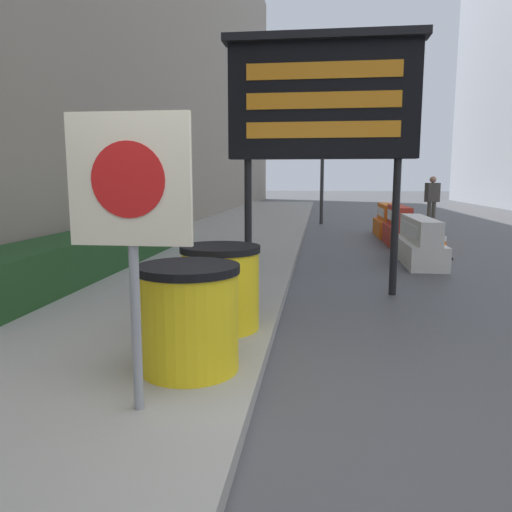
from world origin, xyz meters
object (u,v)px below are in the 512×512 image
object	(u,v)px
traffic_cone_near	(442,242)
pedestrian_worker	(432,197)
jersey_barrier_white	(419,243)
jersey_barrier_red_striped	(399,228)
barrel_drum_middle	(221,287)
traffic_light_near_curb	(323,147)
barrel_drum_foreground	(189,317)
warning_sign	(130,201)
message_board	(323,101)
jersey_barrier_orange_near	(387,222)

from	to	relation	value
traffic_cone_near	pedestrian_worker	xyz separation A→B (m)	(1.28, 7.05, 0.62)
jersey_barrier_white	jersey_barrier_red_striped	bearing A→B (deg)	90.00
barrel_drum_middle	traffic_light_near_curb	distance (m)	12.86
barrel_drum_foreground	warning_sign	world-z (taller)	warning_sign
message_board	barrel_drum_middle	bearing A→B (deg)	-112.98
jersey_barrier_white	traffic_cone_near	bearing A→B (deg)	48.39
warning_sign	jersey_barrier_white	bearing A→B (deg)	66.15
pedestrian_worker	message_board	bearing A→B (deg)	-127.38
barrel_drum_middle	jersey_barrier_orange_near	xyz separation A→B (m)	(2.75, 9.33, -0.15)
traffic_cone_near	traffic_light_near_curb	size ratio (longest dim) A/B	0.19
warning_sign	jersey_barrier_white	xyz separation A→B (m)	(2.92, 6.61, -1.05)
jersey_barrier_white	jersey_barrier_red_striped	xyz separation A→B (m)	(0.00, 2.47, 0.03)
jersey_barrier_red_striped	pedestrian_worker	world-z (taller)	pedestrian_worker
traffic_cone_near	jersey_barrier_orange_near	bearing A→B (deg)	97.96
jersey_barrier_white	message_board	bearing A→B (deg)	-124.23
jersey_barrier_red_striped	barrel_drum_middle	bearing A→B (deg)	-110.54
barrel_drum_middle	traffic_light_near_curb	bearing A→B (deg)	85.62
traffic_cone_near	jersey_barrier_white	bearing A→B (deg)	-131.61
warning_sign	jersey_barrier_red_striped	size ratio (longest dim) A/B	1.01
message_board	warning_sign	bearing A→B (deg)	-105.67
barrel_drum_foreground	pedestrian_worker	distance (m)	14.33
barrel_drum_middle	pedestrian_worker	xyz separation A→B (m)	(4.57, 12.52, 0.43)
pedestrian_worker	jersey_barrier_red_striped	bearing A→B (deg)	-127.32
traffic_cone_near	pedestrian_worker	bearing A→B (deg)	79.69
message_board	jersey_barrier_red_striped	distance (m)	5.85
barrel_drum_foreground	traffic_cone_near	distance (m)	7.32
jersey_barrier_white	jersey_barrier_orange_near	distance (m)	4.47
jersey_barrier_orange_near	traffic_cone_near	bearing A→B (deg)	-82.04
traffic_cone_near	barrel_drum_middle	bearing A→B (deg)	-120.99
traffic_light_near_curb	traffic_cone_near	bearing A→B (deg)	-72.12
warning_sign	jersey_barrier_red_striped	distance (m)	9.59
jersey_barrier_red_striped	pedestrian_worker	size ratio (longest dim) A/B	1.10
barrel_drum_middle	traffic_cone_near	world-z (taller)	barrel_drum_middle
jersey_barrier_red_striped	traffic_light_near_curb	distance (m)	6.02
jersey_barrier_white	traffic_cone_near	distance (m)	0.81
message_board	jersey_barrier_white	distance (m)	3.89
jersey_barrier_white	traffic_cone_near	xyz separation A→B (m)	(0.54, 0.61, -0.04)
warning_sign	message_board	distance (m)	4.24
warning_sign	pedestrian_worker	bearing A→B (deg)	71.61
barrel_drum_middle	traffic_cone_near	size ratio (longest dim) A/B	1.18
barrel_drum_middle	jersey_barrier_red_striped	world-z (taller)	barrel_drum_middle
barrel_drum_foreground	jersey_barrier_white	world-z (taller)	barrel_drum_foreground
traffic_light_near_curb	jersey_barrier_orange_near	bearing A→B (deg)	-61.88
barrel_drum_foreground	traffic_light_near_curb	distance (m)	13.90
warning_sign	jersey_barrier_red_striped	world-z (taller)	warning_sign
pedestrian_worker	jersey_barrier_orange_near	bearing A→B (deg)	-137.71
barrel_drum_foreground	traffic_cone_near	size ratio (longest dim) A/B	1.18
traffic_light_near_curb	warning_sign	bearing A→B (deg)	-94.54
jersey_barrier_red_striped	pedestrian_worker	distance (m)	5.52
message_board	traffic_light_near_curb	distance (m)	10.46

